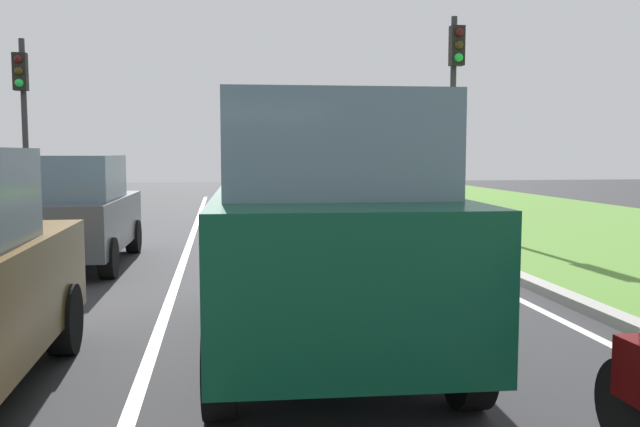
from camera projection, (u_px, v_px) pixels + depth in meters
ground_plane at (225, 258)px, 11.54m from camera, size 60.00×60.00×0.00m
lane_line_center at (184, 259)px, 11.43m from camera, size 0.12×32.00×0.01m
lane_line_right_edge at (426, 253)px, 12.06m from camera, size 0.12×32.00×0.01m
curb_right at (452, 250)px, 12.13m from camera, size 0.24×48.00×0.12m
car_suv_ahead at (322, 225)px, 6.07m from camera, size 2.11×4.57×2.28m
car_hatchback_far at (72, 212)px, 10.65m from camera, size 1.78×3.72×1.78m
traffic_light_near_right at (455, 86)px, 15.43m from camera, size 0.32×0.50×4.96m
traffic_light_overhead_left at (22, 102)px, 16.21m from camera, size 0.32×0.50×4.59m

